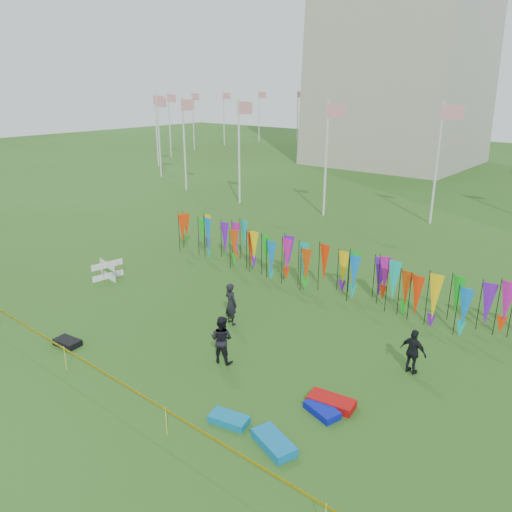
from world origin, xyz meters
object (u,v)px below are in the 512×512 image
Objects in this scene: box_kite at (108,270)px; kite_bag_teal at (274,443)px; person_right at (413,352)px; kite_bag_red at (331,402)px; person_left at (231,304)px; kite_bag_turquoise at (229,419)px; kite_bag_black at (67,342)px; person_mid at (222,339)px; kite_bag_blue at (322,410)px.

box_kite reaches higher than kite_bag_teal.
kite_bag_red is at bearing 78.67° from person_right.
box_kite is 0.69× the size of kite_bag_teal.
person_left reaches higher than kite_bag_turquoise.
person_left is 7.04m from person_right.
person_left is at bearing 56.33° from kite_bag_black.
box_kite is 7.82m from person_left.
kite_bag_red is (4.19, 0.25, -0.71)m from person_mid.
person_left is at bearing 160.77° from kite_bag_red.
person_left is at bearing 2.35° from box_kite.
kite_bag_teal reaches higher than kite_bag_turquoise.
kite_bag_turquoise is (2.41, -2.26, -0.73)m from person_mid.
kite_bag_red is (5.88, -2.05, -0.73)m from person_left.
person_right reaches higher than kite_bag_red.
person_right is 5.86m from kite_bag_teal.
person_right is (5.26, 3.45, -0.06)m from person_mid.
person_mid is at bearing -11.80° from box_kite.
box_kite is at bearing 12.88° from person_right.
box_kite is 0.93× the size of kite_bag_black.
person_mid is at bearing 150.72° from kite_bag_teal.
person_right is at bearing 31.13° from kite_bag_black.
box_kite is 6.50m from kite_bag_black.
box_kite is 9.70m from person_mid.
kite_bag_red reaches higher than kite_bag_turquoise.
person_left is 1.30× the size of kite_bag_teal.
person_right reaches higher than kite_bag_teal.
box_kite is at bearing 170.77° from kite_bag_blue.
kite_bag_turquoise is at bearing -178.75° from kite_bag_teal.
kite_bag_turquoise is 1.13× the size of kite_bag_black.
person_mid is 5.84m from kite_bag_black.
kite_bag_black is (-5.07, -2.79, -0.73)m from person_mid.
kite_bag_teal is at bearing 153.20° from person_left.
box_kite is at bearing 172.79° from kite_bag_red.
person_left reaches higher than kite_bag_teal.
kite_bag_red is (1.78, 2.51, 0.02)m from kite_bag_turquoise.
person_right is 12.10m from kite_bag_black.
kite_bag_black is at bearing -176.42° from kite_bag_teal.
person_mid reaches higher than kite_bag_turquoise.
person_left is at bearing -67.76° from person_mid.
kite_bag_red is 1.40× the size of kite_bag_black.
kite_bag_teal is (1.56, 0.03, 0.02)m from kite_bag_turquoise.
box_kite is 0.59× the size of person_right.
kite_bag_teal is (3.97, -2.23, -0.71)m from person_mid.
kite_bag_blue is (13.67, -2.22, -0.34)m from box_kite.
kite_bag_teal is (5.65, -4.53, -0.73)m from person_left.
person_right is 1.59× the size of kite_bag_black.
kite_bag_black is at bearing -161.83° from kite_bag_red.
kite_bag_red is (0.01, 0.49, 0.01)m from kite_bag_blue.
kite_bag_black is at bearing -175.94° from kite_bag_turquoise.
person_left reaches higher than kite_bag_blue.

